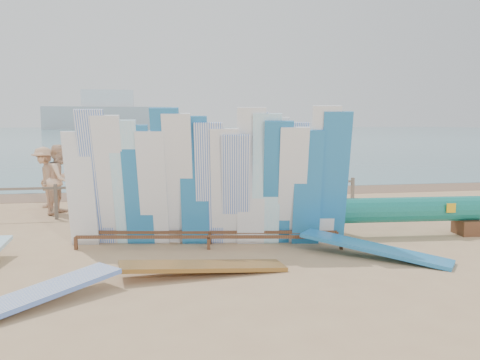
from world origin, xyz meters
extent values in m
plane|color=tan|center=(0.00, 0.00, 0.00)|extent=(160.00, 160.00, 0.00)
cube|color=teal|center=(0.00, 128.00, 0.00)|extent=(320.00, 240.00, 0.02)
cube|color=brown|center=(0.00, 7.20, 0.00)|extent=(40.00, 2.60, 0.01)
cube|color=#999EA3|center=(-12.00, 180.00, 4.02)|extent=(45.00, 8.00, 8.00)
cube|color=silver|center=(-12.00, 180.00, 11.02)|extent=(18.00, 6.00, 6.00)
cube|color=#746758|center=(0.00, 3.00, 0.80)|extent=(12.00, 0.06, 0.06)
cube|color=#746758|center=(-2.00, 3.00, 0.45)|extent=(0.08, 0.08, 0.90)
cube|color=#746758|center=(0.00, 3.00, 0.45)|extent=(0.08, 0.08, 0.90)
cube|color=#746758|center=(2.00, 3.00, 0.45)|extent=(0.08, 0.08, 0.90)
cube|color=#746758|center=(4.00, 3.00, 0.45)|extent=(0.08, 0.08, 0.90)
cube|color=#746758|center=(6.00, 3.00, 0.45)|extent=(0.08, 0.08, 0.90)
cube|color=brown|center=(1.41, -0.81, 0.25)|extent=(5.06, 0.99, 0.06)
cube|color=brown|center=(1.49, -0.38, 0.25)|extent=(5.06, 0.99, 0.06)
cube|color=white|center=(-1.01, -0.14, 1.14)|extent=(0.62, 0.58, 2.29)
cube|color=white|center=(-0.72, -0.20, 1.35)|extent=(0.68, 0.87, 2.70)
cube|color=white|center=(-0.43, -0.25, 1.29)|extent=(0.68, 0.88, 2.59)
cube|color=#9BDFF8|center=(-0.13, -0.31, 1.25)|extent=(0.67, 0.81, 2.50)
cube|color=#2475B6|center=(0.08, -0.34, 1.21)|extent=(0.65, 0.75, 2.41)
cube|color=white|center=(0.37, -0.40, 1.15)|extent=(0.66, 0.78, 2.30)
cube|color=#2475B6|center=(0.67, -0.45, 1.36)|extent=(0.69, 0.96, 2.73)
cube|color=white|center=(0.88, -0.49, 1.31)|extent=(0.69, 0.95, 2.62)
cube|color=#2475B6|center=(1.17, -0.55, 1.29)|extent=(0.65, 0.72, 2.57)
cube|color=white|center=(1.46, -0.60, 1.23)|extent=(0.66, 0.79, 2.45)
cube|color=white|center=(1.76, -0.66, 1.17)|extent=(0.67, 0.81, 2.34)
cube|color=white|center=(1.97, -0.69, 1.11)|extent=(0.67, 0.85, 2.23)
cube|color=white|center=(2.26, -0.75, 1.37)|extent=(0.64, 0.69, 2.74)
cube|color=#9BDFF8|center=(2.55, -0.80, 1.31)|extent=(0.66, 0.76, 2.62)
cube|color=#2475B6|center=(2.77, -0.84, 1.24)|extent=(0.68, 0.88, 2.48)
cube|color=white|center=(3.06, -0.90, 1.19)|extent=(0.68, 0.90, 2.37)
cube|color=#2475B6|center=(3.35, -0.95, 1.16)|extent=(0.65, 0.71, 2.31)
cube|color=white|center=(3.65, -1.00, 1.38)|extent=(0.66, 0.80, 2.77)
cube|color=#2475B6|center=(3.86, -1.04, 1.33)|extent=(0.67, 0.82, 2.66)
cube|color=brown|center=(3.07, 0.47, 0.24)|extent=(1.95, 0.12, 0.06)
cube|color=brown|center=(3.06, 0.90, 0.24)|extent=(1.95, 0.12, 0.06)
cube|color=white|center=(2.15, 0.66, 1.12)|extent=(0.56, 0.60, 2.24)
cube|color=white|center=(2.61, 0.67, 1.34)|extent=(0.56, 0.75, 2.68)
cube|color=white|center=(3.07, 0.69, 1.28)|extent=(0.56, 0.77, 2.57)
cube|color=white|center=(3.54, 0.70, 1.23)|extent=(0.56, 0.78, 2.46)
cube|color=white|center=(3.92, 0.72, 1.17)|extent=(0.56, 0.79, 2.35)
cube|color=brown|center=(3.92, -0.31, 0.16)|extent=(0.49, 0.57, 0.33)
cube|color=brown|center=(7.17, -0.54, 0.16)|extent=(0.49, 0.57, 0.33)
cylinder|color=#167B6F|center=(5.54, -0.42, 0.58)|extent=(4.01, 0.82, 0.54)
cone|color=#167B6F|center=(3.10, -0.25, 0.58)|extent=(1.12, 0.58, 0.51)
cube|color=gold|center=(6.61, -0.77, 0.64)|extent=(0.20, 0.03, 0.20)
cube|color=brown|center=(3.92, -0.12, 0.65)|extent=(0.89, 0.68, 0.05)
cube|color=white|center=(3.92, -0.12, 0.89)|extent=(0.43, 0.09, 0.38)
cube|color=white|center=(-1.36, -3.50, 0.00)|extent=(2.43, 2.16, 0.29)
cube|color=olive|center=(1.14, -2.39, 0.00)|extent=(2.74, 0.81, 0.26)
cube|color=#2475B6|center=(4.29, -1.99, 0.00)|extent=(2.43, 2.15, 0.36)
cube|color=red|center=(0.39, 4.05, 0.33)|extent=(0.76, 0.75, 0.05)
cube|color=red|center=(0.53, 4.26, 0.63)|extent=(0.58, 0.45, 0.57)
cube|color=red|center=(1.36, 4.15, 0.35)|extent=(0.73, 0.69, 0.06)
cube|color=red|center=(1.29, 4.41, 0.67)|extent=(0.64, 0.33, 0.61)
cube|color=red|center=(2.84, 3.93, 0.51)|extent=(0.65, 0.80, 0.51)
cube|color=red|center=(2.74, 4.19, 0.83)|extent=(0.44, 0.30, 0.32)
imported|color=tan|center=(3.88, 5.03, 0.92)|extent=(1.28, 0.96, 1.84)
imported|color=tan|center=(2.19, 3.65, 0.92)|extent=(0.99, 0.86, 1.84)
imported|color=beige|center=(-0.76, 6.05, 0.76)|extent=(0.94, 1.49, 1.53)
imported|color=tan|center=(-2.62, 4.99, 0.88)|extent=(0.69, 1.21, 1.75)
imported|color=beige|center=(-2.00, 3.82, 0.93)|extent=(0.69, 0.99, 1.86)
imported|color=#8C6042|center=(3.94, 5.67, 0.93)|extent=(0.53, 0.75, 1.86)
camera|label=1|loc=(0.21, -10.37, 2.45)|focal=38.00mm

